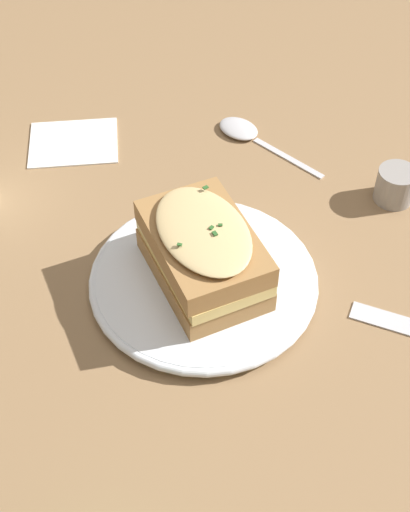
{
  "coord_description": "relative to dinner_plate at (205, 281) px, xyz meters",
  "views": [
    {
      "loc": [
        -0.08,
        0.5,
        0.57
      ],
      "look_at": [
        -0.0,
        0.03,
        0.05
      ],
      "focal_mm": 50.0,
      "sensor_mm": 36.0,
      "label": 1
    }
  ],
  "objects": [
    {
      "name": "ground_plane",
      "position": [
        0.0,
        -0.03,
        -0.01
      ],
      "size": [
        2.4,
        2.4,
        0.0
      ],
      "primitive_type": "plane",
      "color": "olive"
    },
    {
      "name": "dinner_plate",
      "position": [
        0.0,
        0.0,
        0.0
      ],
      "size": [
        0.24,
        0.24,
        0.02
      ],
      "color": "white",
      "rests_on": "ground_plane"
    },
    {
      "name": "sandwich",
      "position": [
        -0.0,
        0.0,
        0.04
      ],
      "size": [
        0.16,
        0.17,
        0.08
      ],
      "rotation": [
        0.0,
        0.0,
        5.31
      ],
      "color": "#A37542",
      "rests_on": "dinner_plate"
    },
    {
      "name": "spoon",
      "position": [
        -0.01,
        -0.26,
        -0.0
      ],
      "size": [
        0.15,
        0.11,
        0.01
      ],
      "rotation": [
        0.0,
        0.0,
        4.13
      ],
      "color": "silver",
      "rests_on": "ground_plane"
    },
    {
      "name": "napkin",
      "position": [
        0.21,
        -0.21,
        -0.01
      ],
      "size": [
        0.13,
        0.12,
        0.0
      ],
      "primitive_type": "cube",
      "rotation": [
        0.0,
        0.0,
        0.27
      ],
      "color": "white",
      "rests_on": "ground_plane"
    },
    {
      "name": "condiment_pot",
      "position": [
        -0.19,
        -0.17,
        0.01
      ],
      "size": [
        0.05,
        0.05,
        0.04
      ],
      "primitive_type": "cylinder",
      "color": "gray",
      "rests_on": "ground_plane"
    }
  ]
}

